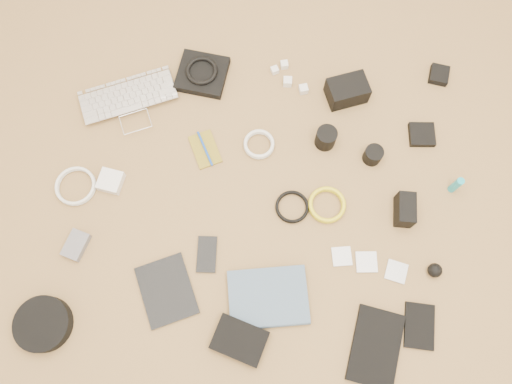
{
  "coord_description": "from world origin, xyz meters",
  "views": [
    {
      "loc": [
        0.01,
        -0.49,
        1.65
      ],
      "look_at": [
        0.0,
        0.03,
        0.02
      ],
      "focal_mm": 35.0,
      "sensor_mm": 36.0,
      "label": 1
    }
  ],
  "objects_px": {
    "tablet": "(167,290)",
    "headphone_case": "(43,324)",
    "dslr_camera": "(347,91)",
    "laptop": "(132,108)",
    "phone": "(207,254)",
    "paperback": "(271,328)"
  },
  "relations": [
    {
      "from": "tablet",
      "to": "headphone_case",
      "type": "distance_m",
      "value": 0.4
    },
    {
      "from": "dslr_camera",
      "to": "laptop",
      "type": "bearing_deg",
      "value": 168.09
    },
    {
      "from": "laptop",
      "to": "phone",
      "type": "relative_size",
      "value": 2.84
    },
    {
      "from": "laptop",
      "to": "tablet",
      "type": "xyz_separation_m",
      "value": [
        0.18,
        -0.65,
        -0.01
      ]
    },
    {
      "from": "paperback",
      "to": "laptop",
      "type": "bearing_deg",
      "value": 28.16
    },
    {
      "from": "dslr_camera",
      "to": "headphone_case",
      "type": "distance_m",
      "value": 1.29
    },
    {
      "from": "phone",
      "to": "paperback",
      "type": "relative_size",
      "value": 0.48
    },
    {
      "from": "dslr_camera",
      "to": "phone",
      "type": "xyz_separation_m",
      "value": [
        -0.48,
        -0.6,
        -0.04
      ]
    },
    {
      "from": "tablet",
      "to": "phone",
      "type": "height_order",
      "value": "same"
    },
    {
      "from": "tablet",
      "to": "headphone_case",
      "type": "height_order",
      "value": "headphone_case"
    },
    {
      "from": "headphone_case",
      "to": "paperback",
      "type": "distance_m",
      "value": 0.72
    },
    {
      "from": "laptop",
      "to": "tablet",
      "type": "relative_size",
      "value": 1.66
    },
    {
      "from": "paperback",
      "to": "headphone_case",
      "type": "bearing_deg",
      "value": 84.41
    },
    {
      "from": "tablet",
      "to": "headphone_case",
      "type": "xyz_separation_m",
      "value": [
        -0.38,
        -0.12,
        0.02
      ]
    },
    {
      "from": "phone",
      "to": "laptop",
      "type": "bearing_deg",
      "value": 120.08
    },
    {
      "from": "paperback",
      "to": "tablet",
      "type": "bearing_deg",
      "value": 66.11
    },
    {
      "from": "laptop",
      "to": "headphone_case",
      "type": "distance_m",
      "value": 0.79
    },
    {
      "from": "dslr_camera",
      "to": "paperback",
      "type": "distance_m",
      "value": 0.87
    },
    {
      "from": "dslr_camera",
      "to": "tablet",
      "type": "xyz_separation_m",
      "value": [
        -0.6,
        -0.73,
        -0.04
      ]
    },
    {
      "from": "dslr_camera",
      "to": "phone",
      "type": "relative_size",
      "value": 1.15
    },
    {
      "from": "headphone_case",
      "to": "paperback",
      "type": "xyz_separation_m",
      "value": [
        0.72,
        0.01,
        -0.01
      ]
    },
    {
      "from": "laptop",
      "to": "phone",
      "type": "height_order",
      "value": "laptop"
    }
  ]
}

